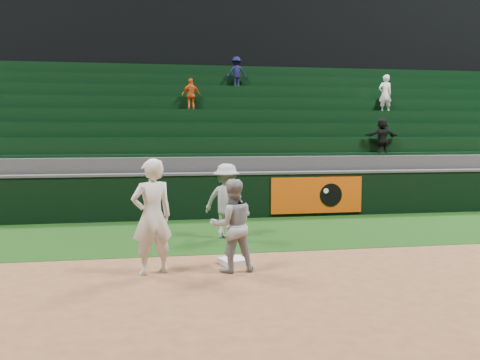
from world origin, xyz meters
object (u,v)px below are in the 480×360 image
first_base (233,261)px  baserunner (232,226)px  first_baseman (152,217)px  base_coach (227,201)px

first_base → baserunner: size_ratio=0.28×
first_base → first_baseman: size_ratio=0.23×
first_baseman → base_coach: bearing=-140.6°
base_coach → first_baseman: bearing=93.2°
baserunner → base_coach: (0.34, 2.80, 0.05)m
first_base → baserunner: bearing=-101.9°
first_base → baserunner: baserunner is taller
first_base → base_coach: (0.23, 2.31, 0.78)m
first_base → baserunner: (-0.10, -0.49, 0.73)m
first_baseman → baserunner: 1.33m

